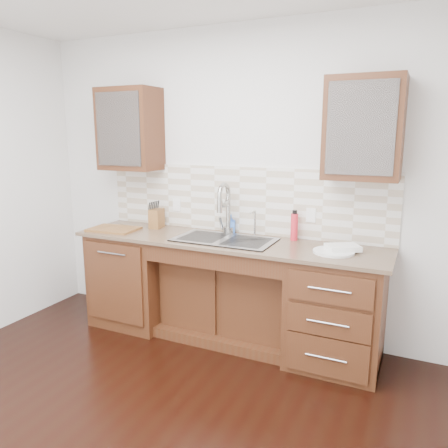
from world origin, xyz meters
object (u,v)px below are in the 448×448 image
at_px(soap_bottle, 231,224).
at_px(plate, 334,252).
at_px(cutting_board, 114,229).
at_px(water_bottle, 294,227).
at_px(knife_block, 157,218).

height_order(soap_bottle, plate, soap_bottle).
bearing_deg(cutting_board, plate, 2.01).
distance_m(soap_bottle, plate, 1.02).
bearing_deg(soap_bottle, water_bottle, -22.58).
xyz_separation_m(soap_bottle, cutting_board, (-1.03, -0.36, -0.07)).
distance_m(soap_bottle, knife_block, 0.73).
bearing_deg(knife_block, soap_bottle, -1.14).
distance_m(knife_block, cutting_board, 0.41).
relative_size(water_bottle, knife_block, 1.25).
bearing_deg(knife_block, cutting_board, -149.26).
xyz_separation_m(knife_block, cutting_board, (-0.31, -0.26, -0.08)).
bearing_deg(knife_block, plate, -15.36).
xyz_separation_m(water_bottle, knife_block, (-1.32, -0.07, -0.02)).
bearing_deg(water_bottle, knife_block, -176.88).
bearing_deg(soap_bottle, plate, -36.06).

